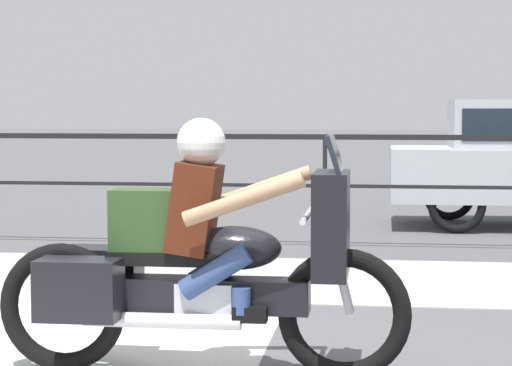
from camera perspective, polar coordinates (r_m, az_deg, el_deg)
name	(u,v)px	position (r m, az deg, el deg)	size (l,w,h in m)	color
sidewalk_band	(312,279)	(9.33, 3.20, -5.50)	(44.00, 2.40, 0.01)	#B7B2A8
fence_railing	(325,159)	(11.24, 3.96, 1.38)	(36.00, 0.05, 1.29)	black
motorcycle	(198,261)	(5.96, -3.32, -4.48)	(2.50, 0.76, 1.55)	black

